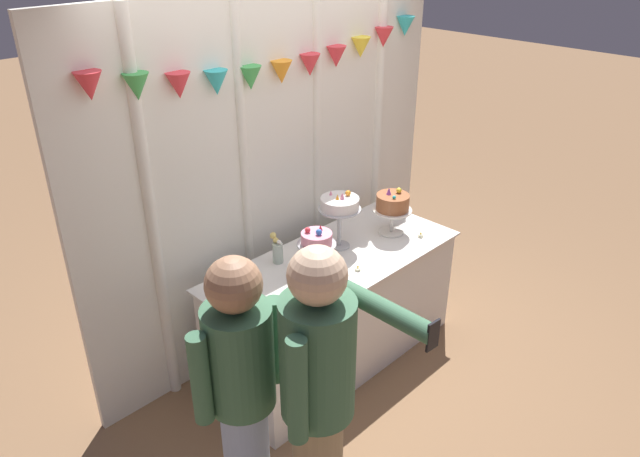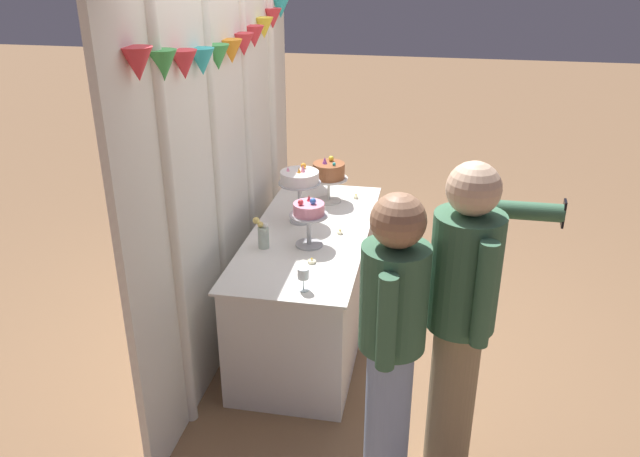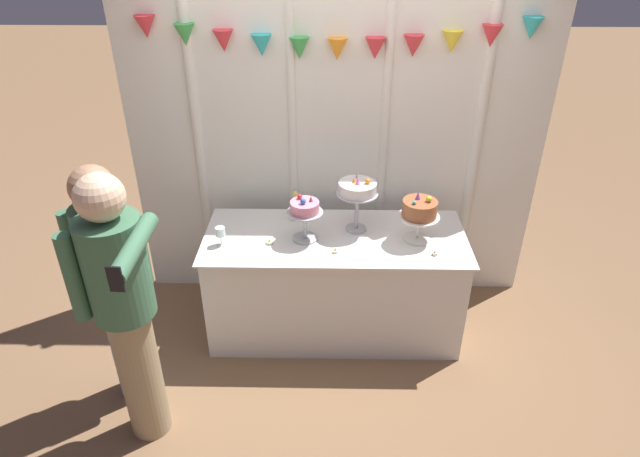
{
  "view_description": "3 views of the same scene",
  "coord_description": "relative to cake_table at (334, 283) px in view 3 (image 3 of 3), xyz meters",
  "views": [
    {
      "loc": [
        -2.49,
        -2.22,
        2.78
      ],
      "look_at": [
        -0.16,
        0.08,
        1.08
      ],
      "focal_mm": 33.88,
      "sensor_mm": 36.0,
      "label": 1
    },
    {
      "loc": [
        -3.72,
        -0.67,
        2.52
      ],
      "look_at": [
        -0.1,
        0.01,
        0.86
      ],
      "focal_mm": 35.77,
      "sensor_mm": 36.0,
      "label": 2
    },
    {
      "loc": [
        -0.05,
        -3.05,
        2.72
      ],
      "look_at": [
        -0.1,
        0.11,
        0.84
      ],
      "focal_mm": 30.48,
      "sensor_mm": 36.0,
      "label": 3
    }
  ],
  "objects": [
    {
      "name": "guest_man_pink_jacket",
      "position": [
        -1.28,
        -0.64,
        0.49
      ],
      "size": [
        0.47,
        0.32,
        1.59
      ],
      "color": "#93ADD6",
      "rests_on": "ground_plane"
    },
    {
      "name": "cake_display_leftmost",
      "position": [
        -0.2,
        -0.04,
        0.61
      ],
      "size": [
        0.24,
        0.24,
        0.32
      ],
      "color": "#B2B2B7",
      "rests_on": "cake_table"
    },
    {
      "name": "wine_glass",
      "position": [
        -0.76,
        -0.12,
        0.49
      ],
      "size": [
        0.06,
        0.06,
        0.13
      ],
      "color": "silver",
      "rests_on": "cake_table"
    },
    {
      "name": "flower_vase",
      "position": [
        -0.29,
        0.24,
        0.48
      ],
      "size": [
        0.07,
        0.1,
        0.2
      ],
      "color": "#B2C1B2",
      "rests_on": "cake_table"
    },
    {
      "name": "cake_display_rightmost",
      "position": [
        0.55,
        -0.03,
        0.61
      ],
      "size": [
        0.28,
        0.28,
        0.34
      ],
      "color": "silver",
      "rests_on": "cake_table"
    },
    {
      "name": "draped_curtain",
      "position": [
        0.01,
        0.52,
        0.88
      ],
      "size": [
        2.98,
        0.15,
        2.42
      ],
      "color": "white",
      "rests_on": "ground_plane"
    },
    {
      "name": "cake_table",
      "position": [
        0.0,
        0.0,
        0.0
      ],
      "size": [
        1.79,
        0.76,
        0.79
      ],
      "color": "white",
      "rests_on": "ground_plane"
    },
    {
      "name": "tealight_far_left",
      "position": [
        -0.44,
        -0.1,
        0.4
      ],
      "size": [
        0.05,
        0.05,
        0.03
      ],
      "color": "beige",
      "rests_on": "cake_table"
    },
    {
      "name": "ground_plane",
      "position": [
        0.0,
        -0.1,
        -0.39
      ],
      "size": [
        24.0,
        24.0,
        0.0
      ],
      "primitive_type": "plane",
      "color": "#846042"
    },
    {
      "name": "tealight_near_right",
      "position": [
        0.64,
        -0.22,
        0.41
      ],
      "size": [
        0.04,
        0.04,
        0.04
      ],
      "color": "beige",
      "rests_on": "cake_table"
    },
    {
      "name": "cake_display_center",
      "position": [
        0.15,
        0.1,
        0.69
      ],
      "size": [
        0.28,
        0.28,
        0.41
      ],
      "color": "#B2B2B7",
      "rests_on": "cake_table"
    },
    {
      "name": "tealight_near_left",
      "position": [
        -0.0,
        -0.2,
        0.4
      ],
      "size": [
        0.04,
        0.04,
        0.03
      ],
      "color": "beige",
      "rests_on": "cake_table"
    },
    {
      "name": "guest_man_dark_suit",
      "position": [
        -1.1,
        -0.95,
        0.55
      ],
      "size": [
        0.46,
        0.63,
        1.68
      ],
      "color": "#9E8966",
      "rests_on": "ground_plane"
    }
  ]
}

